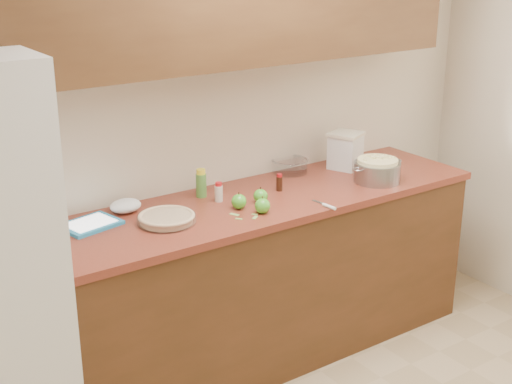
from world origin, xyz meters
TOP-DOWN VIEW (x-y plane):
  - room_shell at (0.00, 0.00)m, footprint 3.60×3.60m
  - counter_run at (0.00, 1.48)m, footprint 2.64×0.68m
  - pie at (-0.50, 1.44)m, footprint 0.28×0.28m
  - colander at (0.76, 1.33)m, footprint 0.35×0.26m
  - flour_canister at (0.78, 1.62)m, footprint 0.23×0.23m
  - tablet at (-0.81, 1.61)m, footprint 0.30×0.25m
  - paring_knife at (0.27, 1.17)m, footprint 0.04×0.18m
  - lemon_bottle at (-0.17, 1.67)m, footprint 0.06×0.06m
  - cinnamon_shaker at (-0.13, 1.56)m, footprint 0.04×0.04m
  - vanilla_bottle at (0.22, 1.51)m, footprint 0.03×0.03m
  - mixing_bowl at (0.46, 1.73)m, footprint 0.21×0.21m
  - paper_towel at (-0.59, 1.69)m, footprint 0.16×0.14m
  - apple_left at (-0.11, 1.41)m, footprint 0.08×0.08m
  - apple_center at (0.03, 1.41)m, footprint 0.07×0.07m
  - apple_front at (-0.05, 1.29)m, footprint 0.08×0.08m
  - peel_a at (-0.11, 1.26)m, footprint 0.04×0.04m
  - peel_b at (-0.19, 1.29)m, footprint 0.03×0.03m
  - peel_c at (-0.09, 1.29)m, footprint 0.03×0.03m
  - peel_d at (-0.17, 1.35)m, footprint 0.04×0.05m

SIDE VIEW (x-z plane):
  - counter_run at x=0.00m, z-range 0.00..0.92m
  - peel_a at x=-0.11m, z-range 0.92..0.92m
  - peel_b at x=-0.19m, z-range 0.92..0.92m
  - peel_c at x=-0.09m, z-range 0.92..0.92m
  - peel_d at x=-0.17m, z-range 0.92..0.92m
  - paring_knife at x=0.27m, z-range 0.92..0.94m
  - tablet at x=-0.81m, z-range 0.92..0.94m
  - pie at x=-0.50m, z-range 0.92..0.97m
  - paper_towel at x=-0.59m, z-range 0.92..0.99m
  - apple_center at x=0.03m, z-range 0.91..1.00m
  - apple_left at x=-0.11m, z-range 0.91..1.00m
  - apple_front at x=-0.05m, z-range 0.91..1.00m
  - mixing_bowl at x=0.46m, z-range 0.92..1.00m
  - vanilla_bottle at x=0.22m, z-range 0.92..1.01m
  - cinnamon_shaker at x=-0.13m, z-range 0.92..1.02m
  - colander at x=0.76m, z-range 0.92..1.05m
  - lemon_bottle at x=-0.17m, z-range 0.92..1.07m
  - flour_canister at x=0.78m, z-range 0.92..1.14m
  - room_shell at x=0.00m, z-range -0.50..3.10m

